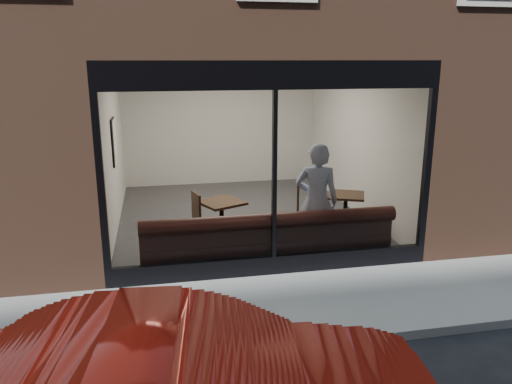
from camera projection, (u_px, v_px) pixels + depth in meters
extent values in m
plane|color=black|center=(314.00, 346.00, 5.77)|extent=(120.00, 120.00, 0.00)
cube|color=gray|center=(291.00, 305.00, 6.72)|extent=(40.00, 2.00, 0.01)
cube|color=gray|center=(316.00, 344.00, 5.71)|extent=(40.00, 0.10, 0.12)
cube|color=brown|center=(69.00, 127.00, 12.21)|extent=(2.50, 12.00, 3.20)
cube|color=brown|center=(357.00, 120.00, 13.66)|extent=(2.50, 12.00, 3.20)
cube|color=brown|center=(208.00, 112.00, 15.78)|extent=(5.00, 6.00, 3.20)
plane|color=#2D2D30|center=(241.00, 216.00, 10.50)|extent=(6.00, 6.00, 0.00)
plane|color=white|center=(240.00, 60.00, 9.68)|extent=(6.00, 6.00, 0.00)
plane|color=silver|center=(221.00, 123.00, 12.93)|extent=(5.00, 0.00, 5.00)
plane|color=silver|center=(113.00, 146.00, 9.62)|extent=(0.00, 6.00, 6.00)
plane|color=silver|center=(356.00, 138.00, 10.57)|extent=(0.00, 6.00, 6.00)
cube|color=black|center=(273.00, 265.00, 7.68)|extent=(5.00, 0.10, 0.30)
cube|color=black|center=(275.00, 75.00, 6.94)|extent=(5.00, 0.10, 0.40)
cube|color=black|center=(274.00, 176.00, 7.31)|extent=(0.06, 0.10, 2.50)
plane|color=white|center=(275.00, 177.00, 7.29)|extent=(4.80, 0.00, 4.80)
cube|color=#351713|center=(268.00, 251.00, 8.04)|extent=(4.00, 0.55, 0.45)
imported|color=#A9BCE4|center=(317.00, 201.00, 8.19)|extent=(0.81, 0.67, 1.92)
cube|color=#301D12|center=(221.00, 203.00, 8.89)|extent=(0.92, 0.92, 0.04)
cube|color=#301D12|center=(346.00, 195.00, 9.37)|extent=(0.88, 0.88, 0.04)
cube|color=#301D12|center=(187.00, 233.00, 8.84)|extent=(0.50, 0.50, 0.04)
cube|color=#301D12|center=(288.00, 215.00, 9.82)|extent=(0.47, 0.47, 0.04)
cube|color=white|center=(115.00, 142.00, 9.50)|extent=(0.02, 0.62, 0.83)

